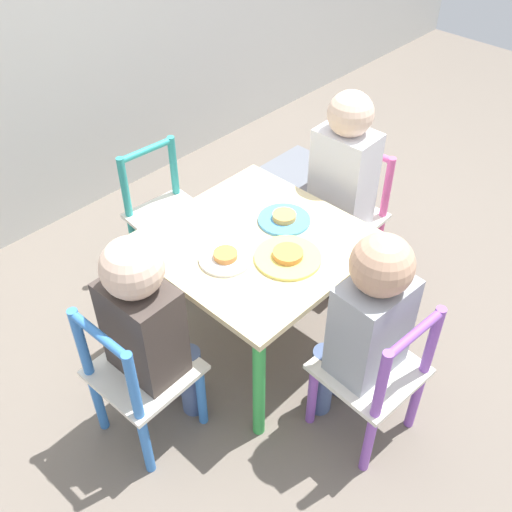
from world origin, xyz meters
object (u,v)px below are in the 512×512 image
child_right (341,179)px  storage_bin (292,186)px  chair_teal (167,217)px  kids_table (256,255)px  plate_right (284,219)px  plate_front (288,257)px  child_front (366,320)px  plate_left (226,258)px  chair_blue (138,378)px  child_left (148,322)px  chair_pink (345,217)px  chair_purple (375,377)px

child_right → storage_bin: (0.25, 0.42, -0.35)m
chair_teal → child_right: size_ratio=0.67×
kids_table → plate_right: (0.13, 0.00, 0.07)m
plate_front → child_front: bearing=-95.7°
child_front → plate_right: (0.16, 0.43, 0.02)m
child_right → storage_bin: size_ratio=2.24×
kids_table → plate_right: size_ratio=3.63×
child_right → plate_left: bearing=-90.4°
chair_blue → child_left: bearing=-90.0°
child_front → plate_front: size_ratio=3.62×
chair_pink → plate_front: size_ratio=2.56×
chair_pink → child_front: bearing=-51.2°
plate_front → storage_bin: (0.68, 0.56, -0.35)m
chair_purple → storage_bin: 1.18m
kids_table → plate_left: bearing=180.0°
chair_pink → plate_front: 0.55m
child_right → plate_left: (-0.56, -0.01, 0.00)m
chair_purple → child_left: (-0.40, 0.47, 0.18)m
chair_pink → plate_front: bearing=-75.6°
chair_pink → storage_bin: bearing=154.2°
chair_pink → child_left: child_left is taller
child_left → child_front: bearing=-138.2°
chair_purple → child_left: 0.64m
child_right → plate_left: size_ratio=4.83×
chair_teal → child_left: child_left is taller
chair_blue → plate_left: (0.36, 0.02, 0.20)m
plate_left → chair_pink: bearing=1.3°
child_front → plate_left: child_front is taller
chair_purple → child_left: child_left is taller
chair_teal → child_front: (-0.07, -0.92, 0.18)m
plate_front → storage_bin: plate_front is taller
kids_table → child_left: size_ratio=0.85×
chair_teal → child_right: bearing=-46.2°
kids_table → plate_front: size_ratio=3.05×
storage_bin → plate_right: bearing=-141.9°
chair_pink → chair_teal: (-0.46, 0.48, 0.00)m
chair_teal → child_right: (0.40, -0.48, 0.20)m
chair_blue → child_front: 0.64m
plate_front → plate_right: same height
child_front → plate_front: child_front is taller
chair_blue → plate_left: 0.42m
chair_teal → storage_bin: chair_teal is taller
plate_left → child_front: bearing=-77.2°
chair_teal → child_front: child_front is taller
chair_teal → storage_bin: (0.64, -0.06, -0.15)m
chair_purple → child_front: size_ratio=0.71×
chair_purple → storage_bin: bearing=-123.7°
child_right → chair_blue: bearing=-89.6°
kids_table → plate_right: bearing=0.0°
chair_pink → plate_left: (-0.62, -0.01, 0.20)m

